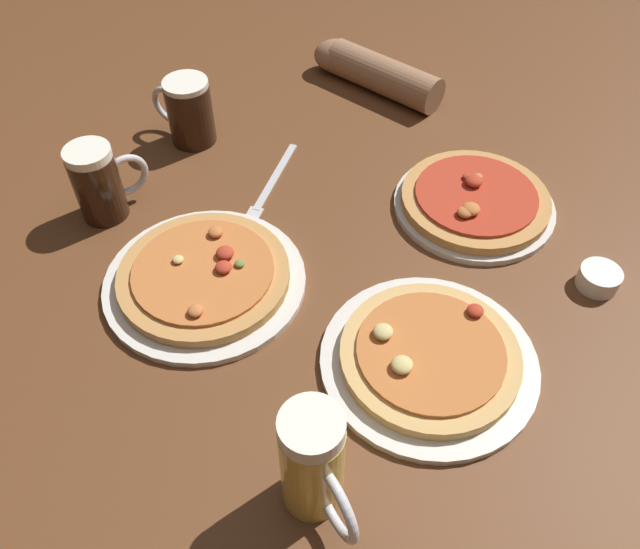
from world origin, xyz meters
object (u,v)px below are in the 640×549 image
Objects in this scene: pizza_plate_near at (429,357)px; pizza_plate_side at (205,277)px; fork_left at (271,183)px; diner_arm at (371,70)px; pizza_plate_far at (475,201)px; beer_mug_amber at (314,465)px; ramekin_butter at (599,278)px; beer_mug_pale at (188,111)px; beer_mug_dark at (99,182)px.

pizza_plate_near is 0.37m from pizza_plate_side.
fork_left is 0.39m from diner_arm.
pizza_plate_far is at bearing -0.50° from fork_left.
pizza_plate_near is at bearing -76.75° from diner_arm.
beer_mug_amber is at bearing -72.21° from fork_left.
diner_arm is (-0.04, 0.94, -0.05)m from beer_mug_amber.
pizza_plate_far is at bearing -58.06° from diner_arm.
diner_arm is (0.19, 0.62, 0.02)m from pizza_plate_side.
pizza_plate_far is 0.49m from pizza_plate_side.
ramekin_butter is at bearing -37.61° from pizza_plate_far.
fork_left is (0.18, -0.11, -0.06)m from beer_mug_pale.
beer_mug_pale reaches higher than fork_left.
pizza_plate_side is at bearing 165.41° from pizza_plate_near.
pizza_plate_near is 4.78× the size of ramekin_butter.
ramekin_butter is at bearing -50.65° from diner_arm.
pizza_plate_near and pizza_plate_side have the same top height.
pizza_plate_far is 0.60m from beer_mug_amber.
fork_left is (0.05, 0.26, -0.01)m from pizza_plate_side.
pizza_plate_far reaches higher than ramekin_butter.
pizza_plate_near is 1.10× the size of pizza_plate_far.
pizza_plate_near is at bearing -14.59° from pizza_plate_side.
beer_mug_dark is 0.25m from beer_mug_pale.
pizza_plate_far is 0.97× the size of diner_arm.
beer_mug_amber is 1.32× the size of beer_mug_pale.
beer_mug_pale is 0.80m from ramekin_butter.
pizza_plate_side is at bearing -148.93° from pizza_plate_far.
pizza_plate_side is 0.40m from beer_mug_pale.
diner_arm is (0.41, 0.49, -0.03)m from beer_mug_dark.
pizza_plate_near is at bearing 60.13° from beer_mug_amber.
beer_mug_pale is at bearing 160.52° from ramekin_butter.
ramekin_butter is 0.67m from diner_arm.
beer_mug_pale reaches higher than pizza_plate_near.
pizza_plate_near reaches higher than ramekin_butter.
beer_mug_pale reaches higher than pizza_plate_side.
beer_mug_pale reaches higher than pizza_plate_far.
pizza_plate_near is at bearing -99.92° from pizza_plate_far.
ramekin_butter is 0.28× the size of fork_left.
beer_mug_amber is (0.45, -0.45, 0.02)m from beer_mug_dark.
pizza_plate_far is at bearing 10.56° from beer_mug_dark.
beer_mug_pale is at bearing 70.46° from beer_mug_dark.
beer_mug_amber is 2.72× the size of ramekin_butter.
beer_mug_dark is 0.78× the size of beer_mug_amber.
pizza_plate_far is 0.25m from ramekin_butter.
beer_mug_pale is at bearing 110.11° from pizza_plate_side.
ramekin_butter is at bearing -19.48° from beer_mug_pale.
beer_mug_amber is 0.61m from fork_left.
beer_mug_pale is at bearing 118.30° from beer_mug_amber.
beer_mug_dark is 0.64m from diner_arm.
pizza_plate_near is 0.68m from beer_mug_pale.
pizza_plate_side is 2.32× the size of beer_mug_dark.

